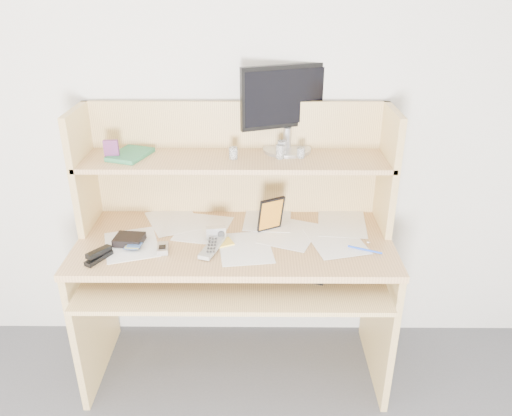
{
  "coord_description": "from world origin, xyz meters",
  "views": [
    {
      "loc": [
        0.11,
        -0.46,
        1.84
      ],
      "look_at": [
        0.1,
        1.43,
        0.93
      ],
      "focal_mm": 35.0,
      "sensor_mm": 36.0,
      "label": 1
    }
  ],
  "objects_px": {
    "tv_remote": "(212,248)",
    "monitor": "(288,106)",
    "desk": "(236,241)",
    "game_case": "(271,214)",
    "keyboard": "(278,263)"
  },
  "relations": [
    {
      "from": "tv_remote",
      "to": "monitor",
      "type": "xyz_separation_m",
      "value": [
        0.33,
        0.37,
        0.52
      ]
    },
    {
      "from": "desk",
      "to": "game_case",
      "type": "height_order",
      "value": "desk"
    },
    {
      "from": "desk",
      "to": "game_case",
      "type": "relative_size",
      "value": 8.34
    },
    {
      "from": "monitor",
      "to": "keyboard",
      "type": "bearing_deg",
      "value": -118.96
    },
    {
      "from": "keyboard",
      "to": "monitor",
      "type": "bearing_deg",
      "value": 102.24
    },
    {
      "from": "game_case",
      "to": "monitor",
      "type": "height_order",
      "value": "monitor"
    },
    {
      "from": "game_case",
      "to": "keyboard",
      "type": "bearing_deg",
      "value": -105.82
    },
    {
      "from": "desk",
      "to": "keyboard",
      "type": "distance_m",
      "value": 0.24
    },
    {
      "from": "tv_remote",
      "to": "desk",
      "type": "bearing_deg",
      "value": 81.03
    },
    {
      "from": "keyboard",
      "to": "monitor",
      "type": "height_order",
      "value": "monitor"
    },
    {
      "from": "desk",
      "to": "keyboard",
      "type": "height_order",
      "value": "desk"
    },
    {
      "from": "game_case",
      "to": "monitor",
      "type": "bearing_deg",
      "value": 41.46
    },
    {
      "from": "keyboard",
      "to": "desk",
      "type": "bearing_deg",
      "value": 163.52
    },
    {
      "from": "keyboard",
      "to": "game_case",
      "type": "bearing_deg",
      "value": 122.21
    },
    {
      "from": "keyboard",
      "to": "tv_remote",
      "type": "bearing_deg",
      "value": -152.01
    }
  ]
}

